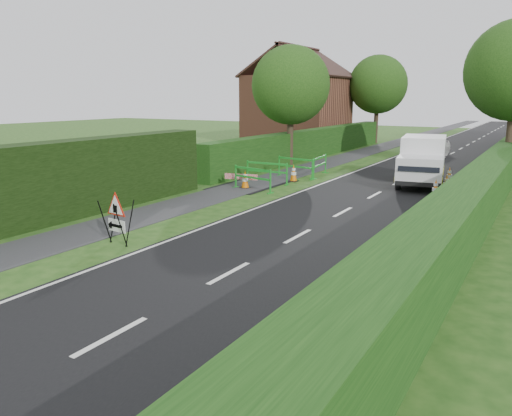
% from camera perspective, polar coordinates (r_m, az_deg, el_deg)
% --- Properties ---
extents(ground, '(120.00, 120.00, 0.00)m').
position_cam_1_polar(ground, '(12.09, -15.77, -6.58)').
color(ground, '#1D4413').
rests_on(ground, ground).
extents(road_surface, '(6.00, 90.00, 0.02)m').
position_cam_1_polar(road_surface, '(43.35, 22.86, 6.54)').
color(road_surface, black).
rests_on(road_surface, ground).
extents(footpath, '(2.00, 90.00, 0.02)m').
position_cam_1_polar(footpath, '(44.44, 15.80, 7.18)').
color(footpath, '#2D2D30').
rests_on(footpath, ground).
extents(hedge_west_far, '(1.00, 24.00, 1.80)m').
position_cam_1_polar(hedge_west_far, '(32.88, 6.41, 5.79)').
color(hedge_west_far, '#14380F').
rests_on(hedge_west_far, ground).
extents(hedge_east, '(1.20, 50.00, 1.50)m').
position_cam_1_polar(hedge_east, '(24.16, 25.74, 2.14)').
color(hedge_east, '#14380F').
rests_on(hedge_east, ground).
extents(house_west, '(7.50, 7.40, 7.88)m').
position_cam_1_polar(house_west, '(42.03, 4.78, 11.27)').
color(house_west, brown).
rests_on(house_west, ground).
extents(tree_nw, '(4.40, 4.40, 6.70)m').
position_cam_1_polar(tree_nw, '(28.88, 4.00, 13.81)').
color(tree_nw, '#2D2116').
rests_on(tree_nw, ground).
extents(tree_fw, '(4.80, 4.80, 7.24)m').
position_cam_1_polar(tree_fw, '(43.76, 13.76, 13.54)').
color(tree_fw, '#2D2116').
rests_on(tree_fw, ground).
extents(triangle_sign, '(0.92, 0.92, 1.21)m').
position_cam_1_polar(triangle_sign, '(13.63, -15.80, -0.71)').
color(triangle_sign, black).
rests_on(triangle_sign, ground).
extents(works_van, '(2.56, 4.89, 2.12)m').
position_cam_1_polar(works_van, '(23.40, 18.47, 5.24)').
color(works_van, silver).
rests_on(works_van, ground).
extents(traffic_cone_0, '(0.38, 0.38, 0.79)m').
position_cam_1_polar(traffic_cone_0, '(20.44, 19.83, 2.06)').
color(traffic_cone_0, black).
rests_on(traffic_cone_0, ground).
extents(traffic_cone_1, '(0.38, 0.38, 0.79)m').
position_cam_1_polar(traffic_cone_1, '(21.75, 20.93, 2.58)').
color(traffic_cone_1, black).
rests_on(traffic_cone_1, ground).
extents(traffic_cone_2, '(0.38, 0.38, 0.79)m').
position_cam_1_polar(traffic_cone_2, '(24.09, 21.21, 3.46)').
color(traffic_cone_2, black).
rests_on(traffic_cone_2, ground).
extents(traffic_cone_3, '(0.38, 0.38, 0.79)m').
position_cam_1_polar(traffic_cone_3, '(21.49, -1.25, 3.30)').
color(traffic_cone_3, black).
rests_on(traffic_cone_3, ground).
extents(traffic_cone_4, '(0.38, 0.38, 0.79)m').
position_cam_1_polar(traffic_cone_4, '(23.30, 4.32, 4.00)').
color(traffic_cone_4, black).
rests_on(traffic_cone_4, ground).
extents(ped_barrier_0, '(2.09, 0.78, 1.00)m').
position_cam_1_polar(ped_barrier_0, '(20.93, -0.41, 3.71)').
color(ped_barrier_0, '#198D24').
rests_on(ped_barrier_0, ground).
extents(ped_barrier_1, '(2.07, 0.45, 1.00)m').
position_cam_1_polar(ped_barrier_1, '(22.66, 1.25, 4.40)').
color(ped_barrier_1, '#198D24').
rests_on(ped_barrier_1, ground).
extents(ped_barrier_2, '(2.09, 0.71, 1.00)m').
position_cam_1_polar(ped_barrier_2, '(24.35, 4.53, 4.94)').
color(ped_barrier_2, '#198D24').
rests_on(ped_barrier_2, ground).
extents(ped_barrier_3, '(0.58, 2.09, 1.00)m').
position_cam_1_polar(ped_barrier_3, '(25.07, 7.32, 5.10)').
color(ped_barrier_3, '#198D24').
rests_on(ped_barrier_3, ground).
extents(redwhite_plank, '(1.47, 0.39, 0.25)m').
position_cam_1_polar(redwhite_plank, '(21.90, -1.72, 2.43)').
color(redwhite_plank, red).
rests_on(redwhite_plank, ground).
extents(hatchback_car, '(2.42, 4.27, 1.37)m').
position_cam_1_polar(hatchback_car, '(34.65, 19.11, 6.67)').
color(hatchback_car, silver).
rests_on(hatchback_car, ground).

